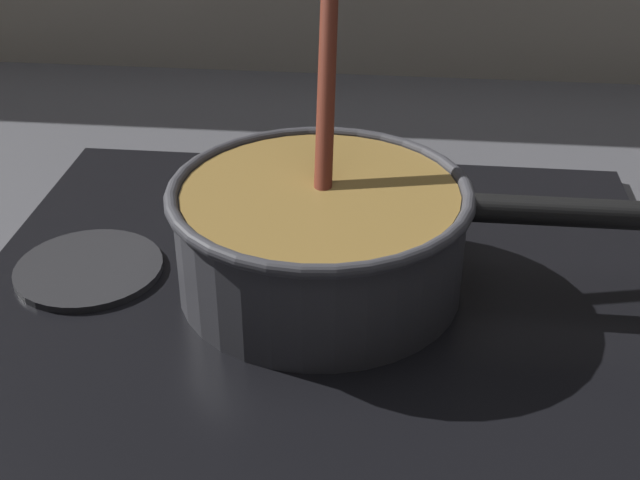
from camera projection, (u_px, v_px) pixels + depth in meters
hob_plate at (320, 291)px, 0.69m from camera, size 0.56×0.48×0.01m
burner_ring at (320, 281)px, 0.69m from camera, size 0.18×0.18×0.01m
spare_burner at (89, 269)px, 0.71m from camera, size 0.12×0.12×0.01m
cooking_pan at (322, 233)px, 0.67m from camera, size 0.39×0.26×0.29m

